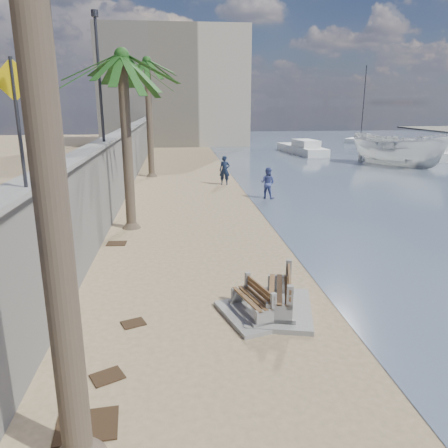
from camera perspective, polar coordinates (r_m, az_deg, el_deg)
ground_plane at (r=9.19m, az=8.35°, el=-19.12°), size 140.00×140.00×0.00m
seawall at (r=27.68m, az=-12.84°, el=8.01°), size 0.45×70.00×3.50m
wall_cap at (r=27.51m, az=-13.07°, el=11.73°), size 0.80×70.00×0.12m
end_building at (r=59.31m, az=-6.49°, el=17.21°), size 18.00×12.00×14.00m
bench_near at (r=11.11m, az=3.73°, el=-10.32°), size 1.82×2.24×0.81m
bench_far at (r=11.41m, az=7.23°, el=-9.26°), size 2.14×2.71×1.00m
palm_mid at (r=18.57m, az=-13.21°, el=20.40°), size 5.00×5.00×7.88m
palm_back at (r=32.21m, az=-10.05°, el=20.04°), size 5.00×5.00×8.87m
pedestrian_sign at (r=9.26m, az=-25.52°, el=13.82°), size 0.78×0.07×2.40m
streetlight at (r=19.57m, az=-16.08°, el=19.22°), size 0.28×0.28×5.12m
person_a at (r=28.65m, az=0.08°, el=7.30°), size 0.87×0.67×2.17m
person_b at (r=24.61m, az=5.72°, el=5.58°), size 1.18×1.12×1.94m
boat_cruiser at (r=40.21m, az=21.86°, el=9.19°), size 4.56×4.59×3.81m
yacht_near at (r=49.70m, az=24.47°, el=8.59°), size 5.04×12.20×1.50m
yacht_far at (r=47.71m, az=10.10°, el=9.49°), size 3.44×8.64×1.50m
sailboat_west at (r=64.47m, az=17.41°, el=10.52°), size 6.36×6.77×10.12m
debris_a at (r=8.32m, az=-17.45°, el=-23.84°), size 1.08×0.89×0.03m
debris_b at (r=9.36m, az=-14.98°, el=-18.68°), size 0.75×0.70×0.03m
debris_c at (r=17.18m, az=-13.86°, el=-2.48°), size 0.74×0.60×0.03m
debris_d at (r=11.13m, az=-11.74°, el=-12.57°), size 0.67×0.61×0.03m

